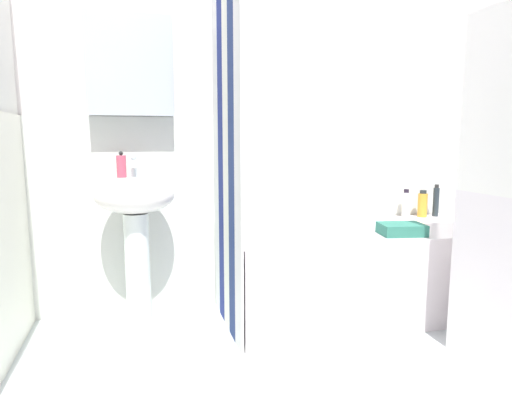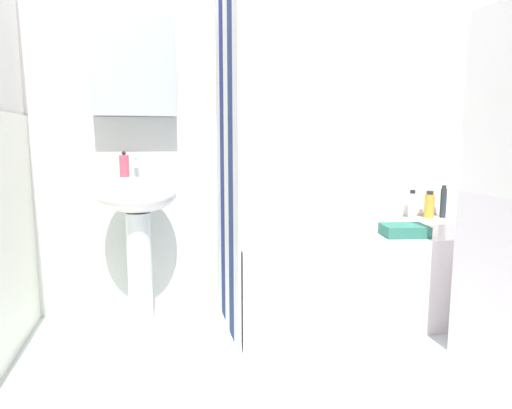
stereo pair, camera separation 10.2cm
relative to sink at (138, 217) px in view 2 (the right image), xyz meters
name	(u,v)px [view 2 (the right image)]	position (x,y,z in m)	size (l,w,h in m)	color
ground_plane	(367,403)	(0.94, -1.03, -0.64)	(4.80, 5.60, 0.04)	silver
wall_back_tiled	(276,128)	(0.88, 0.23, 0.52)	(3.60, 0.18, 2.40)	silver
sink	(138,217)	(0.00, 0.00, 0.00)	(0.44, 0.34, 0.85)	white
faucet	(136,166)	(0.00, 0.08, 0.29)	(0.03, 0.12, 0.12)	silver
soap_dispenser	(124,166)	(-0.07, 0.08, 0.29)	(0.05, 0.05, 0.15)	#CC4A62
bathtub	(364,272)	(1.33, -0.18, -0.36)	(1.64, 0.73, 0.53)	white
shower_curtain	(227,152)	(0.49, -0.18, 0.38)	(0.01, 0.73, 2.00)	white
conditioner_bottle	(443,202)	(2.05, 0.10, 0.01)	(0.04, 0.04, 0.22)	#253034
shampoo_bottle	(429,205)	(1.94, 0.10, -0.01)	(0.06, 0.06, 0.19)	gold
body_wash_bottle	(412,205)	(1.82, 0.13, 0.00)	(0.05, 0.05, 0.19)	white
towel_folded	(404,230)	(1.46, -0.39, -0.06)	(0.24, 0.18, 0.06)	#2C6F5D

